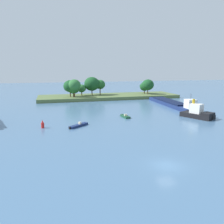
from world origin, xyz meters
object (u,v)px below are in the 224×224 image
Objects in this scene: cargo_barge at (172,103)px; tugboat at (198,113)px; small_motorboat at (125,116)px; channel_buoy_red at (43,125)px; fishing_skiff at (79,125)px.

cargo_barge is 20.73m from tugboat.
cargo_barge is 27.16m from small_motorboat.
channel_buoy_red is (-21.93, -5.74, 0.53)m from small_motorboat.
tugboat reaches higher than channel_buoy_red.
tugboat is at bearing -100.77° from cargo_barge.
cargo_barge is at bearing 29.82° from fishing_skiff.
tugboat is (-3.87, -20.36, 0.36)m from cargo_barge.
fishing_skiff is at bearing -6.35° from channel_buoy_red.
cargo_barge reaches higher than small_motorboat.
small_motorboat is (13.84, 6.64, 0.00)m from fishing_skiff.
tugboat is (32.95, 0.74, 1.02)m from fishing_skiff.
fishing_skiff is at bearing -178.72° from tugboat.
channel_buoy_red reaches higher than fishing_skiff.
tugboat is (19.10, -5.90, 1.02)m from small_motorboat.
small_motorboat is at bearing 162.84° from tugboat.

